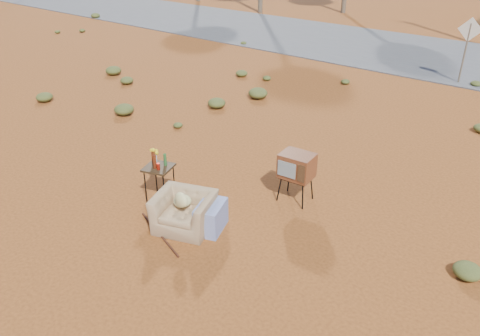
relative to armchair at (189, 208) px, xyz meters
The scene contains 8 objects.
ground 0.46m from the armchair, 148.68° to the right, with size 140.00×140.00×0.00m, color #954D1D.
highway 14.91m from the armchair, 90.62° to the left, with size 140.00×7.00×0.04m, color #565659.
armchair is the anchor object (origin of this frame).
tv_unit 2.25m from the armchair, 63.51° to the left, with size 0.67×0.56×1.02m.
side_table 1.28m from the armchair, 162.52° to the left, with size 0.65×0.65×1.03m.
rusty_bar 0.70m from the armchair, 118.25° to the right, with size 0.04×0.04×1.53m, color #4B1F14.
road_sign 12.03m from the armchair, 83.58° to the left, with size 0.78×0.06×2.19m.
scrub_patch 4.43m from the armchair, 102.89° to the left, with size 17.49×8.07×0.33m.
Camera 1 is at (5.22, -4.86, 4.96)m, focal length 35.00 mm.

